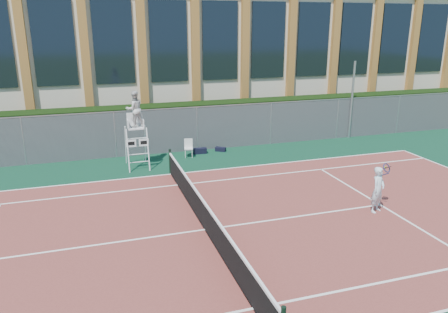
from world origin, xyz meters
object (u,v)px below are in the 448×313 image
object	(u,v)px
umpire_chair	(135,111)
plastic_chair	(188,146)
steel_pole	(352,100)
tennis_player	(378,189)

from	to	relation	value
umpire_chair	plastic_chair	xyz separation A→B (m)	(2.53, 0.80, -2.00)
steel_pole	plastic_chair	distance (m)	9.61
steel_pole	umpire_chair	world-z (taller)	steel_pole
umpire_chair	tennis_player	size ratio (longest dim) A/B	2.15
umpire_chair	plastic_chair	bearing A→B (deg)	17.61
steel_pole	tennis_player	distance (m)	10.42
steel_pole	umpire_chair	distance (m)	12.09
plastic_chair	tennis_player	size ratio (longest dim) A/B	0.54
steel_pole	umpire_chair	size ratio (longest dim) A/B	1.23
plastic_chair	tennis_player	world-z (taller)	tennis_player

